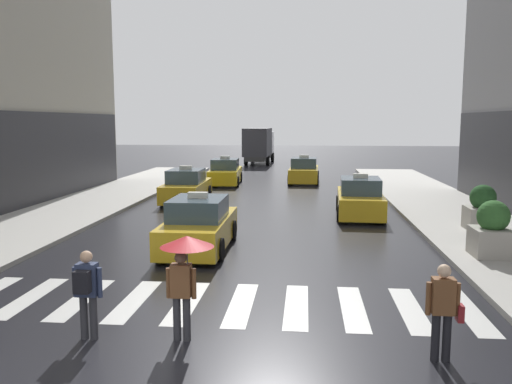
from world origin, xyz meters
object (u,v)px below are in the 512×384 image
at_px(taxi_fourth, 225,173).
at_px(planter_near_corner, 493,231).
at_px(taxi_third, 187,187).
at_px(pedestrian_with_handbag, 443,307).
at_px(pedestrian_with_backpack, 87,288).
at_px(planter_mid_block, 482,209).
at_px(taxi_lead, 199,226).
at_px(taxi_second, 360,199).
at_px(box_truck, 259,144).
at_px(taxi_fifth, 304,171).
at_px(pedestrian_with_umbrella, 185,259).

distance_m(taxi_fourth, planter_near_corner, 20.41).
height_order(taxi_third, pedestrian_with_handbag, taxi_third).
bearing_deg(pedestrian_with_backpack, taxi_fourth, 92.75).
xyz_separation_m(pedestrian_with_backpack, planter_mid_block, (10.13, 10.13, -0.10)).
xyz_separation_m(taxi_lead, planter_mid_block, (9.51, 3.18, 0.15)).
bearing_deg(taxi_second, planter_mid_block, -38.52).
bearing_deg(pedestrian_with_handbag, box_truck, 99.31).
relative_size(taxi_lead, taxi_third, 1.00).
relative_size(pedestrian_with_backpack, pedestrian_with_handbag, 1.00).
relative_size(taxi_second, pedestrian_with_backpack, 2.79).
relative_size(taxi_lead, taxi_fifth, 0.99).
relative_size(taxi_fifth, pedestrian_with_umbrella, 2.37).
distance_m(taxi_lead, taxi_second, 8.42).
xyz_separation_m(taxi_fifth, pedestrian_with_handbag, (2.37, -25.69, 0.21)).
distance_m(taxi_third, taxi_fourth, 7.47).
bearing_deg(box_truck, taxi_lead, -88.11).
bearing_deg(pedestrian_with_umbrella, taxi_third, 102.84).
bearing_deg(pedestrian_with_handbag, pedestrian_with_umbrella, 174.53).
relative_size(taxi_lead, box_truck, 0.60).
bearing_deg(taxi_lead, planter_mid_block, 18.48).
bearing_deg(pedestrian_with_umbrella, taxi_second, 71.45).
relative_size(taxi_fourth, pedestrian_with_backpack, 2.80).
bearing_deg(taxi_lead, taxi_fifth, 80.23).
distance_m(pedestrian_with_backpack, planter_near_corner, 11.15).
bearing_deg(pedestrian_with_umbrella, planter_mid_block, 50.12).
xyz_separation_m(taxi_third, taxi_fourth, (0.80, 7.43, 0.00)).
relative_size(pedestrian_with_umbrella, planter_mid_block, 1.21).
bearing_deg(taxi_third, pedestrian_with_backpack, -83.26).
height_order(taxi_second, taxi_fourth, same).
bearing_deg(planter_near_corner, taxi_fourth, 120.44).
bearing_deg(taxi_fourth, taxi_third, -96.14).
bearing_deg(pedestrian_with_backpack, planter_near_corner, 34.53).
height_order(taxi_second, taxi_third, same).
distance_m(planter_near_corner, planter_mid_block, 3.93).
relative_size(pedestrian_with_handbag, planter_near_corner, 1.03).
bearing_deg(planter_near_corner, pedestrian_with_umbrella, -140.14).
xyz_separation_m(planter_near_corner, planter_mid_block, (0.94, 3.81, 0.00)).
xyz_separation_m(pedestrian_with_backpack, pedestrian_with_handbag, (6.17, -0.29, -0.04)).
relative_size(taxi_fifth, pedestrian_with_handbag, 2.78).
xyz_separation_m(taxi_second, pedestrian_with_handbag, (-0.02, -13.56, 0.21)).
distance_m(taxi_fifth, planter_near_corner, 19.83).
xyz_separation_m(taxi_third, planter_mid_block, (12.08, -6.36, 0.15)).
distance_m(taxi_second, planter_mid_block, 5.05).
height_order(taxi_third, pedestrian_with_backpack, taxi_third).
height_order(taxi_second, planter_near_corner, taxi_second).
relative_size(taxi_third, taxi_fifth, 0.99).
distance_m(taxi_fourth, pedestrian_with_handbag, 25.29).
bearing_deg(planter_mid_block, pedestrian_with_handbag, -110.82).
relative_size(box_truck, planter_mid_block, 4.75).
distance_m(taxi_third, pedestrian_with_handbag, 18.64).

